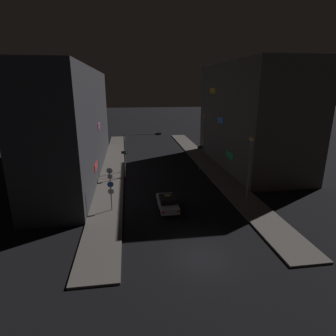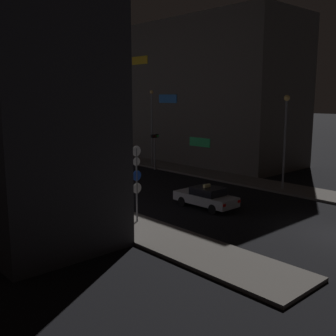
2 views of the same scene
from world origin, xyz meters
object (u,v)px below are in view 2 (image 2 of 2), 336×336
(sign_pole_left, at_px, (137,178))
(street_lamp_far_block, at_px, (152,122))
(traffic_light_left_kerb, at_px, (68,156))
(street_lamp_near_block, at_px, (285,128))
(taxi, at_px, (206,197))
(traffic_light_right_kerb, at_px, (155,144))
(traffic_light_overhead, at_px, (72,134))

(sign_pole_left, xyz_separation_m, street_lamp_far_block, (13.44, 14.57, 2.00))
(traffic_light_left_kerb, height_order, street_lamp_far_block, street_lamp_far_block)
(street_lamp_far_block, bearing_deg, street_lamp_near_block, -88.65)
(taxi, relative_size, street_lamp_far_block, 0.57)
(traffic_light_right_kerb, bearing_deg, street_lamp_far_block, 58.96)
(sign_pole_left, relative_size, street_lamp_far_block, 0.57)
(traffic_light_overhead, distance_m, sign_pole_left, 13.63)
(taxi, distance_m, traffic_light_right_kerb, 15.03)
(traffic_light_right_kerb, relative_size, street_lamp_near_block, 0.50)
(taxi, distance_m, traffic_light_overhead, 14.05)
(traffic_light_left_kerb, bearing_deg, taxi, -67.96)
(taxi, height_order, street_lamp_far_block, street_lamp_far_block)
(traffic_light_left_kerb, relative_size, traffic_light_right_kerb, 1.06)
(traffic_light_left_kerb, distance_m, street_lamp_near_block, 17.00)
(taxi, relative_size, street_lamp_near_block, 0.61)
(traffic_light_overhead, bearing_deg, street_lamp_far_block, 8.04)
(taxi, xyz_separation_m, street_lamp_far_block, (7.82, 14.85, 4.02))
(traffic_light_right_kerb, bearing_deg, sign_pole_left, -133.88)
(traffic_light_left_kerb, xyz_separation_m, sign_pole_left, (-1.32, -10.34, -0.03))
(traffic_light_overhead, xyz_separation_m, sign_pole_left, (-3.31, -13.14, -1.46))
(street_lamp_near_block, relative_size, street_lamp_far_block, 0.93)
(taxi, xyz_separation_m, traffic_light_right_kerb, (6.85, 13.24, 1.91))
(traffic_light_left_kerb, bearing_deg, sign_pole_left, -97.28)
(traffic_light_right_kerb, relative_size, sign_pole_left, 0.83)
(traffic_light_left_kerb, bearing_deg, traffic_light_right_kerb, 13.25)
(traffic_light_overhead, relative_size, street_lamp_far_block, 0.74)
(traffic_light_left_kerb, bearing_deg, street_lamp_far_block, 19.24)
(taxi, bearing_deg, sign_pole_left, 177.17)
(traffic_light_right_kerb, bearing_deg, taxi, -117.35)
(taxi, bearing_deg, traffic_light_overhead, 99.75)
(traffic_light_left_kerb, height_order, sign_pole_left, sign_pole_left)
(traffic_light_right_kerb, height_order, sign_pole_left, sign_pole_left)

